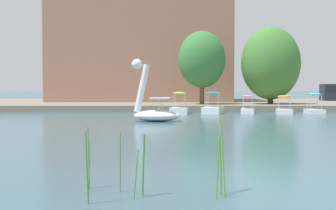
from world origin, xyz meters
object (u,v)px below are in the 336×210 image
at_px(tree_willow_overhanging, 269,63).
at_px(pedal_boat_teal, 212,108).
at_px(pedal_boat_cyan, 313,108).
at_px(tree_sapling_by_fence, 201,60).
at_px(pedal_boat_pink, 246,108).
at_px(pedal_boat_orange, 283,108).
at_px(swan_boat, 153,109).
at_px(pedal_boat_lime, 178,107).

bearing_deg(tree_willow_overhanging, pedal_boat_teal, -136.06).
bearing_deg(pedal_boat_cyan, tree_sapling_by_fence, 146.68).
height_order(pedal_boat_pink, pedal_boat_orange, pedal_boat_pink).
bearing_deg(pedal_boat_pink, pedal_boat_orange, -1.93).
relative_size(pedal_boat_pink, tree_willow_overhanging, 0.28).
bearing_deg(pedal_boat_teal, swan_boat, -118.79).
relative_size(pedal_boat_lime, pedal_boat_pink, 1.26).
height_order(swan_boat, pedal_boat_pink, swan_boat).
bearing_deg(swan_boat, pedal_boat_teal, 61.21).
height_order(pedal_boat_lime, tree_sapling_by_fence, tree_sapling_by_fence).
distance_m(pedal_boat_cyan, tree_sapling_by_fence, 10.54).
relative_size(pedal_boat_teal, pedal_boat_orange, 1.19).
bearing_deg(pedal_boat_orange, tree_willow_overhanging, 86.11).
bearing_deg(tree_sapling_by_fence, pedal_boat_cyan, -33.32).
xyz_separation_m(pedal_boat_lime, pedal_boat_teal, (2.57, 0.10, -0.02)).
bearing_deg(tree_sapling_by_fence, pedal_boat_pink, -59.78).
bearing_deg(pedal_boat_cyan, pedal_boat_lime, 179.43).
height_order(pedal_boat_orange, tree_willow_overhanging, tree_willow_overhanging).
bearing_deg(swan_boat, pedal_boat_pink, 47.89).
relative_size(pedal_boat_orange, tree_willow_overhanging, 0.32).
bearing_deg(pedal_boat_lime, tree_willow_overhanging, 34.17).
relative_size(swan_boat, pedal_boat_teal, 1.39).
bearing_deg(pedal_boat_orange, swan_boat, -142.00).
bearing_deg(pedal_boat_cyan, pedal_boat_orange, -179.45).
bearing_deg(pedal_boat_pink, pedal_boat_lime, 179.65).
xyz_separation_m(pedal_boat_pink, pedal_boat_cyan, (5.06, -0.07, 0.04)).
height_order(pedal_boat_cyan, tree_willow_overhanging, tree_willow_overhanging).
relative_size(pedal_boat_pink, pedal_boat_cyan, 0.95).
relative_size(pedal_boat_lime, pedal_boat_orange, 1.12).
distance_m(swan_boat, pedal_boat_lime, 7.86).
height_order(pedal_boat_teal, pedal_boat_pink, pedal_boat_teal).
xyz_separation_m(pedal_boat_lime, pedal_boat_orange, (7.95, -0.12, -0.05)).
distance_m(pedal_boat_orange, tree_sapling_by_fence, 8.91).
bearing_deg(pedal_boat_pink, pedal_boat_teal, 177.22).
height_order(pedal_boat_teal, pedal_boat_cyan, pedal_boat_teal).
bearing_deg(pedal_boat_lime, tree_sapling_by_fence, 67.92).
bearing_deg(pedal_boat_teal, pedal_boat_lime, -177.85).
bearing_deg(tree_willow_overhanging, pedal_boat_cyan, -71.61).
xyz_separation_m(pedal_boat_cyan, tree_sapling_by_fence, (-8.14, 5.35, 4.03)).
xyz_separation_m(pedal_boat_lime, pedal_boat_cyan, (10.27, -0.10, -0.01)).
bearing_deg(pedal_boat_orange, pedal_boat_pink, 178.07).
distance_m(pedal_boat_pink, pedal_boat_orange, 2.75).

